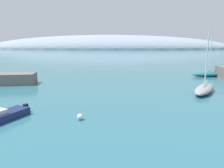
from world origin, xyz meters
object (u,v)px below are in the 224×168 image
at_px(motorboat_navy_foreground, 6,115).
at_px(mooring_buoy_white, 80,117).
at_px(sailboat_teal_near_shore, 209,74).
at_px(sailboat_grey_mid_mooring, 204,89).

height_order(motorboat_navy_foreground, mooring_buoy_white, motorboat_navy_foreground).
xyz_separation_m(sailboat_teal_near_shore, mooring_buoy_white, (-23.09, -27.60, -0.28)).
relative_size(sailboat_teal_near_shore, sailboat_grey_mid_mooring, 1.03).
bearing_deg(sailboat_teal_near_shore, sailboat_grey_mid_mooring, 58.10).
bearing_deg(sailboat_grey_mid_mooring, sailboat_teal_near_shore, -173.09).
xyz_separation_m(motorboat_navy_foreground, mooring_buoy_white, (7.17, 0.09, -0.12)).
xyz_separation_m(sailboat_teal_near_shore, motorboat_navy_foreground, (-30.26, -27.69, -0.16)).
bearing_deg(motorboat_navy_foreground, sailboat_grey_mid_mooring, 140.66).
xyz_separation_m(sailboat_grey_mid_mooring, motorboat_navy_foreground, (-23.42, -12.08, -0.19)).
distance_m(sailboat_teal_near_shore, mooring_buoy_white, 35.98).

